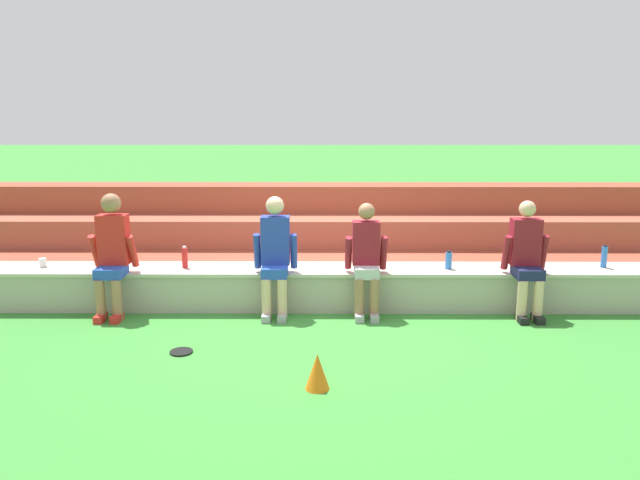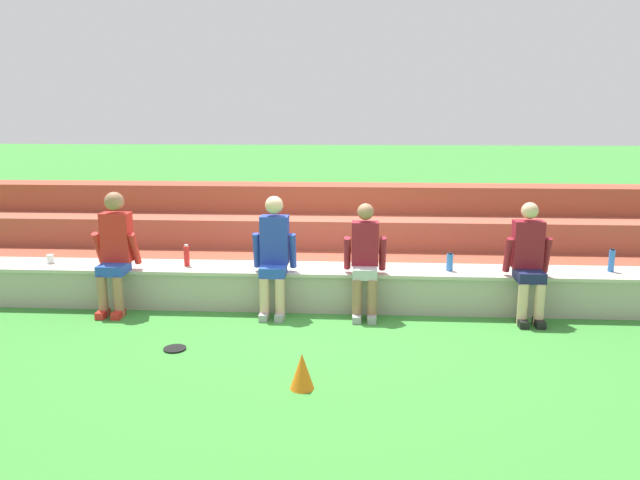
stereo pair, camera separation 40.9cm
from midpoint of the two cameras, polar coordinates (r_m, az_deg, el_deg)
name	(u,v)px [view 2 (the right image)]	position (r m, az deg, el deg)	size (l,w,h in m)	color
ground_plane	(315,314)	(7.20, 1.14, -6.98)	(80.00, 80.00, 0.00)	#388433
stone_seating_wall	(317,286)	(7.41, 1.25, -4.34)	(8.47, 0.64, 0.49)	#A8A08E
brick_bleachers	(325,238)	(9.10, 1.73, 0.17)	(11.74, 1.99, 1.25)	#9A442F
person_far_left	(115,249)	(7.46, -17.29, -0.81)	(0.52, 0.56, 1.42)	#996B4C
person_left_of_center	(274,253)	(7.04, -2.71, -1.20)	(0.51, 0.54, 1.39)	#DBAD89
person_center	(365,258)	(7.00, 5.93, -1.73)	(0.49, 0.52, 1.31)	#996B4C
person_right_of_center	(529,260)	(7.30, 20.59, -1.77)	(0.51, 0.55, 1.35)	#DBAD89
water_bottle_mid_right	(450,262)	(7.40, 13.68, -2.05)	(0.08, 0.08, 0.22)	blue
water_bottle_mid_left	(187,256)	(7.54, -10.95, -1.48)	(0.07, 0.07, 0.27)	red
water_bottle_near_left	(612,261)	(8.02, 27.10, -1.75)	(0.07, 0.07, 0.28)	blue
plastic_cup_left_end	(50,259)	(8.20, -22.78, -1.66)	(0.09, 0.09, 0.11)	white
frisbee	(175,349)	(6.28, -11.69, -10.02)	(0.23, 0.23, 0.02)	black
sports_cone	(302,371)	(5.29, 0.56, -12.28)	(0.21, 0.21, 0.32)	orange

